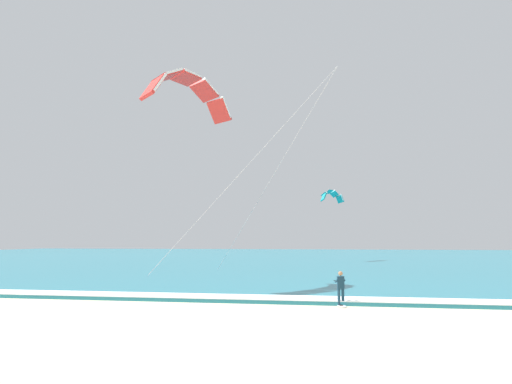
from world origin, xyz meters
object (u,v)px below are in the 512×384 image
(kite_primary, at_px, (188,89))
(kite_distant, at_px, (331,195))
(kitesurfer, at_px, (341,286))
(surfboard, at_px, (341,305))

(kite_primary, bearing_deg, kite_distant, 76.35)
(kitesurfer, height_order, kite_distant, kite_distant)
(kitesurfer, distance_m, kite_primary, 16.26)
(kite_distant, bearing_deg, kite_primary, -103.65)
(kitesurfer, bearing_deg, surfboard, -79.72)
(surfboard, height_order, kite_primary, kite_primary)
(surfboard, relative_size, kite_primary, 0.11)
(kitesurfer, xyz_separation_m, kite_primary, (-9.60, 4.74, 12.25))
(kite_primary, distance_m, kite_distant, 39.68)
(kitesurfer, bearing_deg, kite_distant, 90.35)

